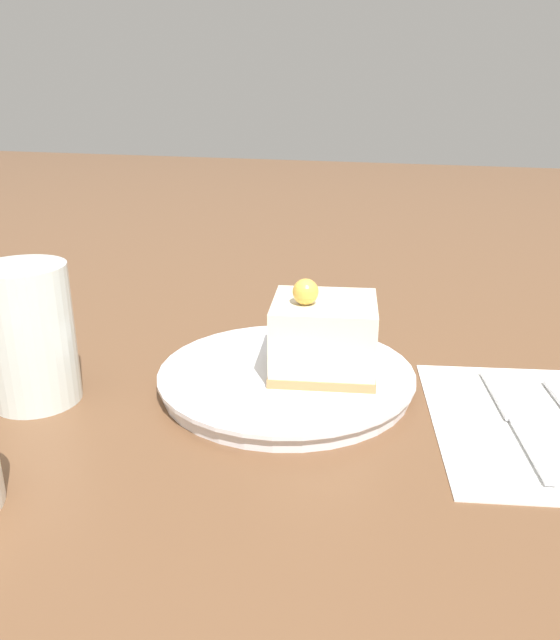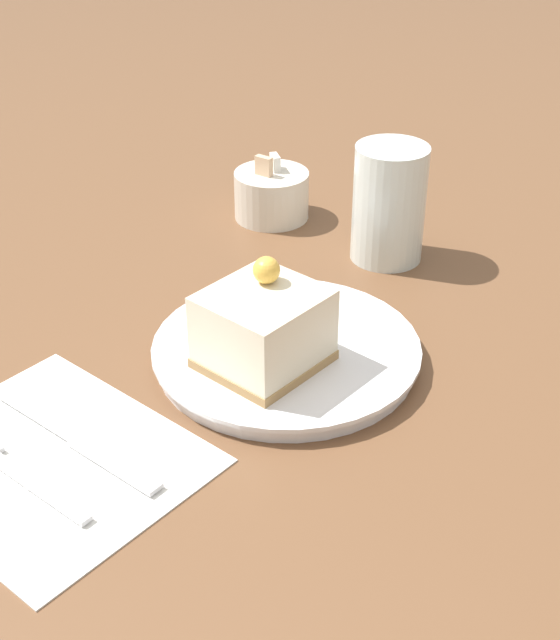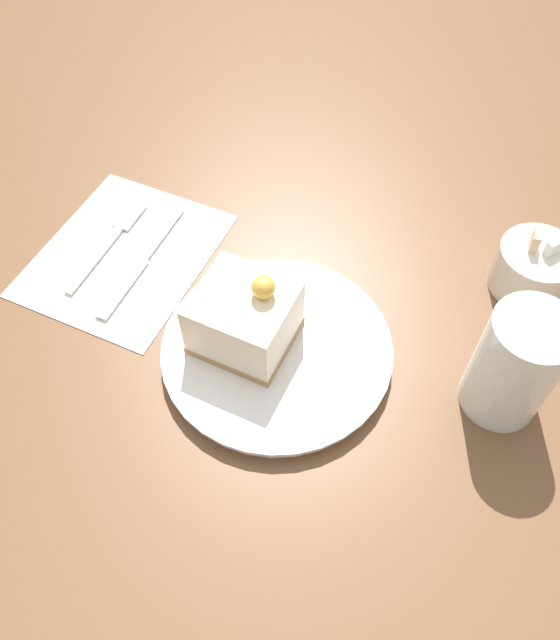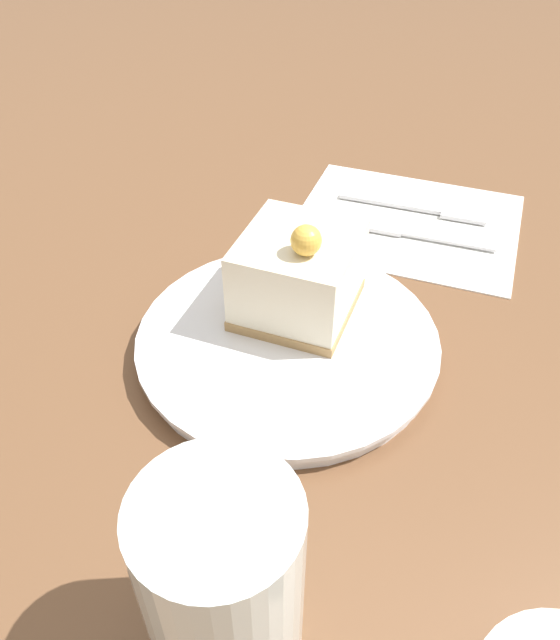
{
  "view_description": "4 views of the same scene",
  "coord_description": "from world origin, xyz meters",
  "views": [
    {
      "loc": [
        -0.15,
        0.48,
        0.26
      ],
      "look_at": [
        0.01,
        -0.03,
        0.06
      ],
      "focal_mm": 35.0,
      "sensor_mm": 36.0,
      "label": 1
    },
    {
      "loc": [
        -0.41,
        -0.54,
        0.45
      ],
      "look_at": [
        -0.01,
        -0.03,
        0.05
      ],
      "focal_mm": 50.0,
      "sensor_mm": 36.0,
      "label": 2
    },
    {
      "loc": [
        0.21,
        -0.31,
        0.55
      ],
      "look_at": [
        -0.0,
        -0.02,
        0.05
      ],
      "focal_mm": 35.0,
      "sensor_mm": 36.0,
      "label": 3
    },
    {
      "loc": [
        0.31,
        0.16,
        0.35
      ],
      "look_at": [
        0.02,
        -0.02,
        0.05
      ],
      "focal_mm": 35.0,
      "sensor_mm": 36.0,
      "label": 4
    }
  ],
  "objects": [
    {
      "name": "plate",
      "position": [
        0.0,
        -0.03,
        0.01
      ],
      "size": [
        0.24,
        0.24,
        0.02
      ],
      "color": "white",
      "rests_on": "ground_plane"
    },
    {
      "name": "knife",
      "position": [
        -0.2,
        -0.03,
        0.01
      ],
      "size": [
        0.05,
        0.18,
        0.0
      ],
      "rotation": [
        0.0,
        0.0,
        0.23
      ],
      "color": "silver",
      "rests_on": "napkin"
    },
    {
      "name": "ground_plane",
      "position": [
        0.0,
        0.0,
        0.0
      ],
      "size": [
        4.0,
        4.0,
        0.0
      ],
      "primitive_type": "plane",
      "color": "brown"
    },
    {
      "name": "cake_slice",
      "position": [
        -0.03,
        -0.04,
        0.05
      ],
      "size": [
        0.11,
        0.1,
        0.09
      ],
      "rotation": [
        0.0,
        0.0,
        0.19
      ],
      "color": "#AD8451",
      "rests_on": "plate"
    },
    {
      "name": "drinking_glass",
      "position": [
        0.21,
        0.06,
        0.06
      ],
      "size": [
        0.08,
        0.08,
        0.12
      ],
      "color": "silver",
      "rests_on": "ground_plane"
    },
    {
      "name": "fork",
      "position": [
        -0.26,
        -0.01,
        0.01
      ],
      "size": [
        0.05,
        0.15,
        0.0
      ],
      "rotation": [
        0.0,
        0.0,
        0.23
      ],
      "color": "silver",
      "rests_on": "napkin"
    },
    {
      "name": "napkin",
      "position": [
        -0.23,
        -0.02,
        0.0
      ],
      "size": [
        0.23,
        0.26,
        0.0
      ],
      "rotation": [
        0.0,
        0.0,
        0.21
      ],
      "color": "white",
      "rests_on": "ground_plane"
    }
  ]
}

